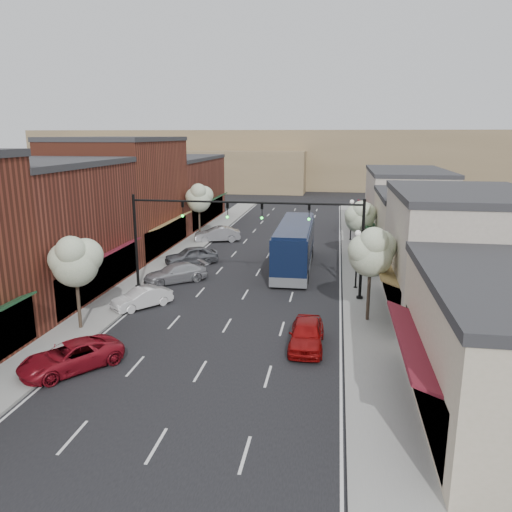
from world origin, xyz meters
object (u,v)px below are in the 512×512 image
at_px(tree_left_near, 75,260).
at_px(parked_car_d, 191,256).
at_px(tree_right_near, 372,251).
at_px(parked_car_c, 175,273).
at_px(signal_mast_right, 327,233).
at_px(lamp_post_near, 357,250).
at_px(parked_car_b, 142,298).
at_px(tree_left_far, 199,197).
at_px(parked_car_a, 71,357).
at_px(signal_mast_left, 167,229).
at_px(tree_right_far, 360,216).
at_px(lamp_post_far, 351,213).
at_px(parked_car_e, 217,234).
at_px(coach_bus, 295,245).
at_px(red_hatchback, 307,334).

distance_m(tree_left_near, parked_car_d, 16.22).
distance_m(tree_right_near, parked_car_d, 19.04).
height_order(parked_car_c, parked_car_d, parked_car_d).
distance_m(signal_mast_right, lamp_post_near, 3.69).
relative_size(lamp_post_near, parked_car_c, 0.90).
xyz_separation_m(signal_mast_right, parked_car_d, (-11.82, 7.67, -3.83)).
xyz_separation_m(tree_left_near, parked_car_b, (2.05, 4.31, -3.56)).
bearing_deg(parked_car_d, tree_left_far, 159.97).
bearing_deg(parked_car_a, parked_car_b, 127.68).
distance_m(signal_mast_right, tree_left_far, 22.68).
bearing_deg(signal_mast_left, tree_left_far, 98.35).
bearing_deg(parked_car_d, signal_mast_left, -27.01).
height_order(tree_left_far, parked_car_b, tree_left_far).
bearing_deg(signal_mast_right, tree_right_near, -56.09).
distance_m(parked_car_a, parked_car_d, 20.49).
bearing_deg(signal_mast_left, tree_right_far, 40.54).
height_order(lamp_post_far, parked_car_b, lamp_post_far).
relative_size(parked_car_a, parked_car_c, 0.99).
distance_m(lamp_post_far, parked_car_a, 35.76).
height_order(signal_mast_left, parked_car_c, signal_mast_left).
relative_size(parked_car_a, parked_car_e, 1.02).
height_order(lamp_post_near, coach_bus, lamp_post_near).
bearing_deg(lamp_post_near, signal_mast_right, -131.05).
bearing_deg(parked_car_b, tree_left_far, 134.99).
relative_size(lamp_post_near, parked_car_e, 0.92).
xyz_separation_m(signal_mast_right, tree_right_near, (2.73, -4.05, -0.17)).
relative_size(tree_right_far, parked_car_c, 1.10).
height_order(tree_left_near, parked_car_d, tree_left_near).
height_order(tree_left_far, parked_car_a, tree_left_far).
height_order(signal_mast_right, tree_left_near, signal_mast_right).
xyz_separation_m(signal_mast_left, lamp_post_near, (13.42, 2.50, -1.62)).
bearing_deg(parked_car_c, signal_mast_right, 41.44).
relative_size(signal_mast_right, tree_left_near, 1.44).
distance_m(signal_mast_right, red_hatchback, 9.27).
xyz_separation_m(tree_left_near, lamp_post_far, (16.05, 28.06, -1.22)).
distance_m(parked_car_b, parked_car_e, 21.13).
relative_size(red_hatchback, parked_car_a, 0.91).
bearing_deg(parked_car_c, red_hatchback, 7.75).
height_order(signal_mast_right, lamp_post_far, signal_mast_right).
bearing_deg(coach_bus, signal_mast_left, -138.02).
distance_m(tree_left_near, lamp_post_near, 19.25).
bearing_deg(signal_mast_right, lamp_post_near, 48.95).
bearing_deg(parked_car_b, lamp_post_near, 63.63).
bearing_deg(tree_right_far, tree_right_near, -90.00).
bearing_deg(lamp_post_near, coach_bus, 133.27).
relative_size(tree_right_far, tree_left_near, 0.95).
distance_m(lamp_post_far, red_hatchback, 28.64).
xyz_separation_m(lamp_post_far, red_hatchback, (-2.92, -28.40, -2.24)).
relative_size(signal_mast_left, parked_car_a, 1.68).
xyz_separation_m(parked_car_c, parked_car_e, (-0.33, 15.15, 0.08)).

